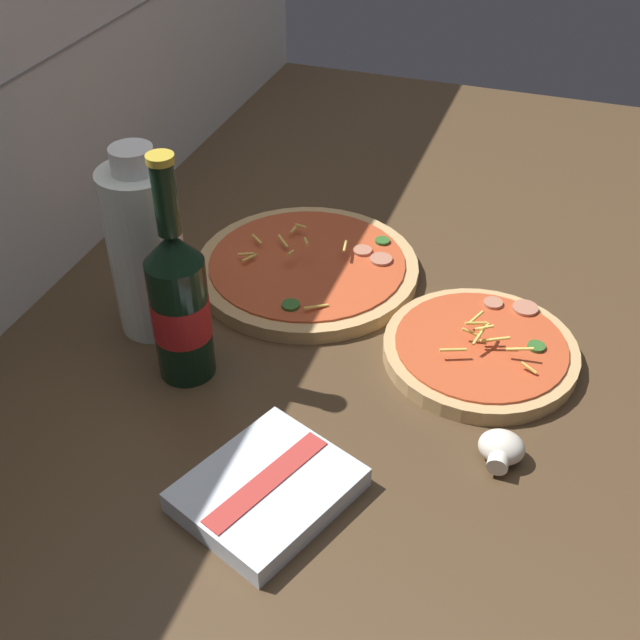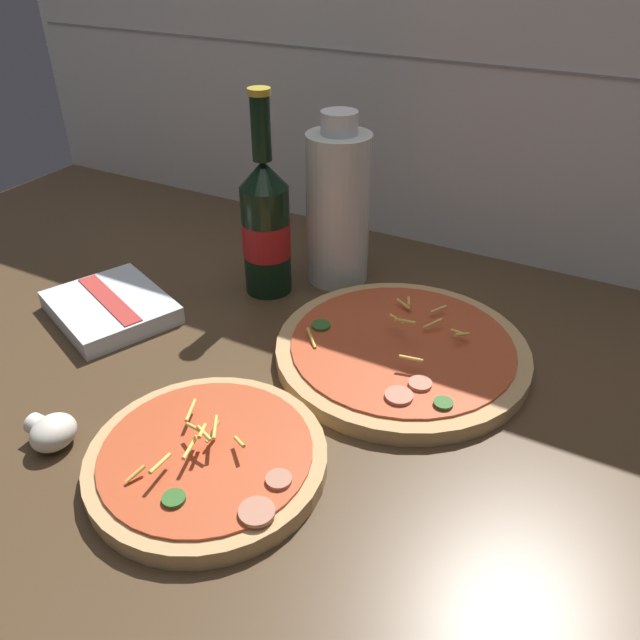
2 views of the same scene
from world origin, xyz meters
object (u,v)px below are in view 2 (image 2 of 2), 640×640
pizza_near (208,459)px  pizza_far (402,351)px  dish_towel (111,307)px  oil_bottle (338,207)px  beer_bottle (266,225)px  mushroom_left (52,432)px

pizza_near → pizza_far: 26.72cm
pizza_near → dish_towel: (-27.58, 15.67, 0.12)cm
dish_towel → oil_bottle: bearing=47.9°
pizza_far → pizza_near: bearing=-110.8°
oil_bottle → dish_towel: bearing=-132.1°
pizza_near → dish_towel: size_ratio=1.17×
beer_bottle → dish_towel: (-14.39, -15.79, -8.48)cm
pizza_near → pizza_far: size_ratio=0.76×
pizza_far → mushroom_left: 38.76cm
pizza_far → oil_bottle: oil_bottle is taller
dish_towel → beer_bottle: bearing=47.7°
oil_bottle → beer_bottle: bearing=-131.7°
pizza_far → dish_towel: 38.22cm
pizza_far → mushroom_left: pizza_far is taller
pizza_near → oil_bottle: bearing=99.3°
oil_bottle → mushroom_left: 45.73cm
pizza_far → dish_towel: pizza_far is taller
oil_bottle → dish_towel: size_ratio=1.21×
beer_bottle → oil_bottle: beer_bottle is taller
oil_bottle → pizza_near: bearing=-80.7°
pizza_far → beer_bottle: bearing=164.1°
pizza_far → dish_towel: bearing=-165.9°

